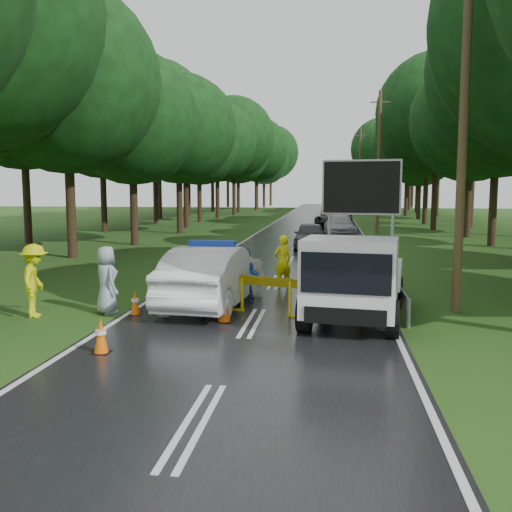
% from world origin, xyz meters
% --- Properties ---
extents(ground, '(160.00, 160.00, 0.00)m').
position_xyz_m(ground, '(0.00, 0.00, 0.00)').
color(ground, '#1A4313').
rests_on(ground, ground).
extents(road, '(7.00, 140.00, 0.02)m').
position_xyz_m(road, '(0.00, 30.00, 0.01)').
color(road, black).
rests_on(road, ground).
extents(guardrail, '(0.12, 60.06, 0.70)m').
position_xyz_m(guardrail, '(3.70, 29.67, 0.55)').
color(guardrail, gray).
rests_on(guardrail, ground).
extents(utility_pole_near, '(1.40, 0.24, 10.00)m').
position_xyz_m(utility_pole_near, '(5.20, 2.00, 5.06)').
color(utility_pole_near, '#4E3E24').
rests_on(utility_pole_near, ground).
extents(utility_pole_mid, '(1.40, 0.24, 10.00)m').
position_xyz_m(utility_pole_mid, '(5.20, 28.00, 5.06)').
color(utility_pole_mid, '#4E3E24').
rests_on(utility_pole_mid, ground).
extents(utility_pole_far, '(1.40, 0.24, 10.00)m').
position_xyz_m(utility_pole_far, '(5.20, 54.00, 5.06)').
color(utility_pole_far, '#4E3E24').
rests_on(utility_pole_far, ground).
extents(police_sedan, '(2.22, 5.24, 1.85)m').
position_xyz_m(police_sedan, '(-1.35, 1.79, 0.85)').
color(police_sedan, white).
rests_on(police_sedan, ground).
extents(work_truck, '(2.84, 5.22, 3.97)m').
position_xyz_m(work_truck, '(2.46, 0.54, 1.08)').
color(work_truck, gray).
rests_on(work_truck, ground).
extents(barrier, '(2.28, 0.84, 0.99)m').
position_xyz_m(barrier, '(0.21, 1.00, 0.75)').
color(barrier, yellow).
rests_on(barrier, ground).
extents(officer, '(0.76, 0.72, 1.74)m').
position_xyz_m(officer, '(0.32, 5.00, 0.87)').
color(officer, '#F8F30D').
rests_on(officer, ground).
extents(civilian, '(0.78, 0.62, 1.55)m').
position_xyz_m(civilian, '(-0.50, 2.38, 0.78)').
color(civilian, '#174598').
rests_on(civilian, ground).
extents(bystander_left, '(1.02, 1.36, 1.88)m').
position_xyz_m(bystander_left, '(-5.60, 0.00, 0.94)').
color(bystander_left, '#D0D90B').
rests_on(bystander_left, ground).
extents(bystander_right, '(1.00, 1.02, 1.78)m').
position_xyz_m(bystander_right, '(-3.94, 0.62, 0.89)').
color(bystander_right, '#8C9BA8').
rests_on(bystander_right, ground).
extents(queue_car_first, '(1.68, 4.16, 1.42)m').
position_xyz_m(queue_car_first, '(0.80, 17.33, 0.71)').
color(queue_car_first, '#3D3F45').
rests_on(queue_car_first, ground).
extents(queue_car_second, '(2.27, 4.96, 1.41)m').
position_xyz_m(queue_car_second, '(2.52, 25.27, 0.70)').
color(queue_car_second, '#9EA0A6').
rests_on(queue_car_second, ground).
extents(queue_car_third, '(3.22, 5.92, 1.57)m').
position_xyz_m(queue_car_third, '(2.17, 32.61, 0.79)').
color(queue_car_third, black).
rests_on(queue_car_third, ground).
extents(queue_car_fourth, '(1.64, 4.12, 1.33)m').
position_xyz_m(queue_car_fourth, '(1.76, 38.61, 0.67)').
color(queue_car_fourth, '#44484C').
rests_on(queue_car_fourth, ground).
extents(cone_near_left, '(0.35, 0.35, 0.74)m').
position_xyz_m(cone_near_left, '(-2.64, -2.92, 0.36)').
color(cone_near_left, black).
rests_on(cone_near_left, ground).
extents(cone_center, '(0.39, 0.39, 0.82)m').
position_xyz_m(cone_center, '(-0.70, 0.00, 0.40)').
color(cone_center, black).
rests_on(cone_center, ground).
extents(cone_far, '(0.36, 0.36, 0.75)m').
position_xyz_m(cone_far, '(1.14, 5.00, 0.36)').
color(cone_far, black).
rests_on(cone_far, ground).
extents(cone_left_mid, '(0.31, 0.31, 0.66)m').
position_xyz_m(cone_left_mid, '(-3.14, 0.50, 0.32)').
color(cone_left_mid, black).
rests_on(cone_left_mid, ground).
extents(cone_right, '(0.38, 0.38, 0.80)m').
position_xyz_m(cone_right, '(2.73, 1.50, 0.39)').
color(cone_right, black).
rests_on(cone_right, ground).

